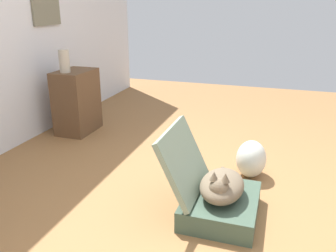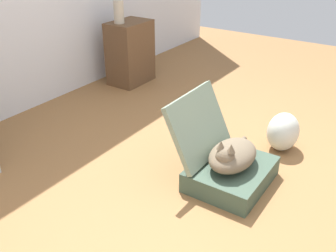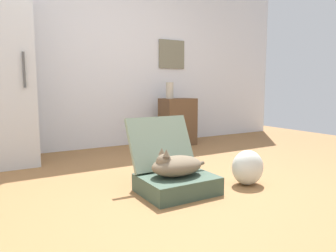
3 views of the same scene
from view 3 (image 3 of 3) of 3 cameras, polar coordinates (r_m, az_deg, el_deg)
ground_plane at (r=2.53m, az=4.30°, el=-12.20°), size 7.68×7.68×0.00m
wall_back at (r=4.45m, az=-12.87°, el=12.96°), size 6.40×0.15×2.60m
suitcase_base at (r=2.53m, az=1.64°, el=-10.52°), size 0.57×0.47×0.14m
suitcase_lid at (r=2.67m, az=-1.31°, el=-3.13°), size 0.57×0.24×0.44m
cat at (r=2.48m, az=1.42°, el=-7.16°), size 0.51×0.28×0.23m
plastic_bag_white at (r=2.79m, az=14.28°, el=-7.33°), size 0.29×0.24×0.30m
refrigerator at (r=3.76m, az=-27.85°, el=7.49°), size 0.58×0.66×1.82m
side_table at (r=4.53m, az=1.78°, el=0.81°), size 0.47×0.33×0.67m
vase_tall at (r=4.47m, az=0.33°, el=6.49°), size 0.10×0.10×0.23m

